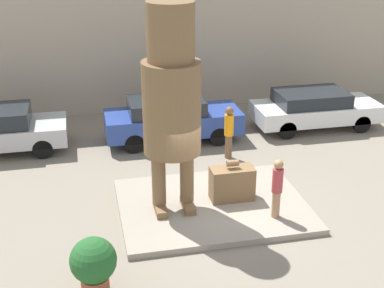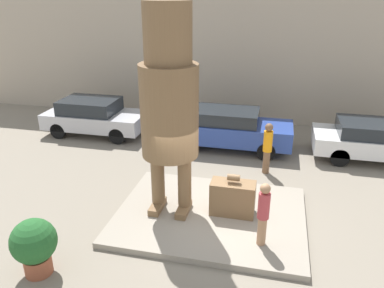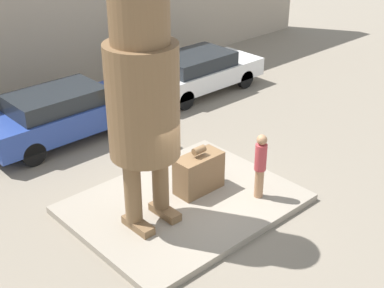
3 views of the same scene
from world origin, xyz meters
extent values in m
plane|color=gray|center=(0.00, 0.00, 0.00)|extent=(60.00, 60.00, 0.00)
cube|color=gray|center=(0.00, 0.00, 0.08)|extent=(4.91, 3.80, 0.16)
cube|color=tan|center=(0.00, 8.42, 3.38)|extent=(28.00, 0.60, 6.77)
cube|color=brown|center=(-1.42, -0.14, 0.25)|extent=(0.28, 0.81, 0.18)
cube|color=brown|center=(-0.70, -0.14, 0.25)|extent=(0.28, 0.81, 0.18)
cylinder|color=brown|center=(-1.42, -0.02, 1.05)|extent=(0.36, 0.36, 1.43)
cylinder|color=brown|center=(-0.70, -0.02, 1.05)|extent=(0.36, 0.36, 1.43)
cylinder|color=brown|center=(-1.06, -0.02, 2.91)|extent=(1.43, 1.43, 2.29)
cylinder|color=brown|center=(-1.06, -0.02, 4.74)|extent=(1.12, 1.12, 1.37)
cube|color=brown|center=(0.56, 0.12, 0.61)|extent=(1.15, 0.56, 0.90)
cylinder|color=brown|center=(0.56, 0.12, 1.22)|extent=(0.32, 0.17, 0.17)
cylinder|color=#A87A56|center=(1.38, -1.01, 0.52)|extent=(0.20, 0.20, 0.71)
cylinder|color=#B23D42|center=(1.38, -1.01, 1.19)|extent=(0.27, 0.27, 0.63)
sphere|color=#A87A56|center=(1.38, -1.01, 1.62)|extent=(0.24, 0.24, 0.24)
cube|color=#B7B7BC|center=(-5.80, 5.10, 0.63)|extent=(4.13, 1.84, 0.62)
cube|color=#1E2328|center=(-6.00, 5.10, 1.22)|extent=(2.27, 1.66, 0.55)
cylinder|color=black|center=(-4.52, 5.93, 0.32)|extent=(0.64, 0.18, 0.64)
cylinder|color=black|center=(-4.52, 4.27, 0.32)|extent=(0.64, 0.18, 0.64)
cylinder|color=black|center=(-7.08, 5.93, 0.32)|extent=(0.64, 0.18, 0.64)
cylinder|color=black|center=(-7.08, 4.27, 0.32)|extent=(0.64, 0.18, 0.64)
cube|color=#284293|center=(-0.17, 4.84, 0.69)|extent=(4.60, 1.73, 0.72)
cube|color=#1E2328|center=(-0.40, 4.84, 1.28)|extent=(2.53, 1.56, 0.47)
cylinder|color=black|center=(1.26, 5.62, 0.33)|extent=(0.65, 0.18, 0.65)
cylinder|color=black|center=(1.26, 4.07, 0.33)|extent=(0.65, 0.18, 0.65)
cylinder|color=black|center=(-1.59, 5.62, 0.33)|extent=(0.65, 0.18, 0.65)
cylinder|color=black|center=(-1.59, 4.07, 0.33)|extent=(0.65, 0.18, 0.65)
cube|color=silver|center=(5.14, 4.97, 0.62)|extent=(4.55, 1.85, 0.60)
cube|color=#1E2328|center=(4.92, 4.97, 1.16)|extent=(2.51, 1.67, 0.47)
cylinder|color=black|center=(3.73, 5.81, 0.32)|extent=(0.64, 0.18, 0.64)
cylinder|color=black|center=(3.73, 4.14, 0.32)|extent=(0.64, 0.18, 0.64)
cylinder|color=brown|center=(-3.21, -2.88, 0.21)|extent=(0.58, 0.58, 0.41)
sphere|color=#235B28|center=(-3.21, -2.88, 0.82)|extent=(0.96, 0.96, 0.96)
cylinder|color=brown|center=(1.30, 3.05, 0.39)|extent=(0.22, 0.22, 0.78)
cylinder|color=orange|center=(1.30, 3.05, 1.12)|extent=(0.29, 0.29, 0.69)
sphere|color=brown|center=(1.30, 3.05, 1.60)|extent=(0.26, 0.26, 0.26)
camera|label=1|loc=(-3.17, -12.02, 7.16)|focal=50.00mm
camera|label=2|loc=(1.44, -8.35, 5.65)|focal=35.00mm
camera|label=3|loc=(-6.77, -7.65, 6.88)|focal=50.00mm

